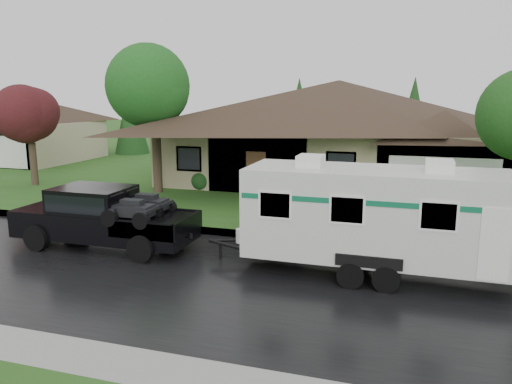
# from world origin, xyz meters

# --- Properties ---
(ground) EXTENTS (140.00, 140.00, 0.00)m
(ground) POSITION_xyz_m (0.00, 0.00, 0.00)
(ground) COLOR #274F18
(ground) RESTS_ON ground
(road) EXTENTS (140.00, 8.00, 0.01)m
(road) POSITION_xyz_m (0.00, -2.00, 0.01)
(road) COLOR black
(road) RESTS_ON ground
(curb) EXTENTS (140.00, 0.50, 0.15)m
(curb) POSITION_xyz_m (0.00, 2.25, 0.07)
(curb) COLOR gray
(curb) RESTS_ON ground
(lawn) EXTENTS (140.00, 26.00, 0.15)m
(lawn) POSITION_xyz_m (0.00, 15.00, 0.07)
(lawn) COLOR #274F18
(lawn) RESTS_ON ground
(house_main) EXTENTS (19.44, 10.80, 6.90)m
(house_main) POSITION_xyz_m (2.29, 13.84, 3.59)
(house_main) COLOR #998C68
(house_main) RESTS_ON lawn
(house_far) EXTENTS (10.80, 8.64, 5.80)m
(house_far) POSITION_xyz_m (-21.78, 15.85, 2.97)
(house_far) COLOR #C4B891
(house_far) RESTS_ON lawn
(tree_left_green) EXTENTS (4.22, 4.22, 6.99)m
(tree_left_green) POSITION_xyz_m (-6.11, 8.00, 5.00)
(tree_left_green) COLOR #382B1E
(tree_left_green) RESTS_ON lawn
(tree_red) EXTENTS (3.15, 3.15, 5.21)m
(tree_red) POSITION_xyz_m (-13.46, 7.78, 3.76)
(tree_red) COLOR #382B1E
(tree_red) RESTS_ON lawn
(shrub_row) EXTENTS (13.60, 1.00, 1.00)m
(shrub_row) POSITION_xyz_m (2.00, 9.30, 0.65)
(shrub_row) COLOR #143814
(shrub_row) RESTS_ON lawn
(pickup_truck) EXTENTS (6.05, 2.30, 2.02)m
(pickup_truck) POSITION_xyz_m (-3.70, -0.34, 1.08)
(pickup_truck) COLOR black
(pickup_truck) RESTS_ON ground
(travel_trailer) EXTENTS (7.46, 2.62, 3.35)m
(travel_trailer) POSITION_xyz_m (5.11, -0.34, 1.78)
(travel_trailer) COLOR silver
(travel_trailer) RESTS_ON ground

